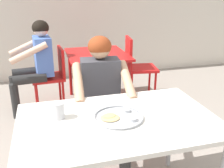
{
  "coord_description": "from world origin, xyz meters",
  "views": [
    {
      "loc": [
        -0.34,
        -1.33,
        1.53
      ],
      "look_at": [
        0.11,
        0.34,
        0.89
      ],
      "focal_mm": 41.12,
      "sensor_mm": 36.0,
      "label": 1
    }
  ],
  "objects": [
    {
      "name": "chair_foreground",
      "position": [
        0.14,
        0.93,
        0.47
      ],
      "size": [
        0.42,
        0.47,
        0.83
      ],
      "color": "red",
      "rests_on": "ground"
    },
    {
      "name": "table_foreground",
      "position": [
        0.09,
        0.09,
        0.67
      ],
      "size": [
        1.29,
        0.81,
        0.74
      ],
      "color": "silver",
      "rests_on": "ground"
    },
    {
      "name": "chair_red_left",
      "position": [
        -0.24,
        2.02,
        0.47
      ],
      "size": [
        0.45,
        0.42,
        0.81
      ],
      "color": "red",
      "rests_on": "ground"
    },
    {
      "name": "patron_background",
      "position": [
        -0.45,
        1.97,
        0.71
      ],
      "size": [
        0.58,
        0.53,
        1.18
      ],
      "color": "#272727",
      "rests_on": "ground"
    },
    {
      "name": "table_background_red",
      "position": [
        0.35,
        1.98,
        0.63
      ],
      "size": [
        0.79,
        0.89,
        0.72
      ],
      "color": "red",
      "rests_on": "ground"
    },
    {
      "name": "thali_tray",
      "position": [
        0.09,
        0.1,
        0.75
      ],
      "size": [
        0.33,
        0.33,
        0.03
      ],
      "color": "#B7BABF",
      "rests_on": "table_foreground"
    },
    {
      "name": "diner_foreground",
      "position": [
        0.12,
        0.71,
        0.69
      ],
      "size": [
        0.53,
        0.58,
        1.16
      ],
      "color": "#3D3D3D",
      "rests_on": "ground"
    },
    {
      "name": "chair_red_right",
      "position": [
        0.93,
        2.04,
        0.52
      ],
      "size": [
        0.48,
        0.46,
        0.9
      ],
      "color": "red",
      "rests_on": "ground"
    },
    {
      "name": "drinking_cup",
      "position": [
        -0.28,
        0.21,
        0.79
      ],
      "size": [
        0.08,
        0.08,
        0.11
      ],
      "color": "silver",
      "rests_on": "table_foreground"
    }
  ]
}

